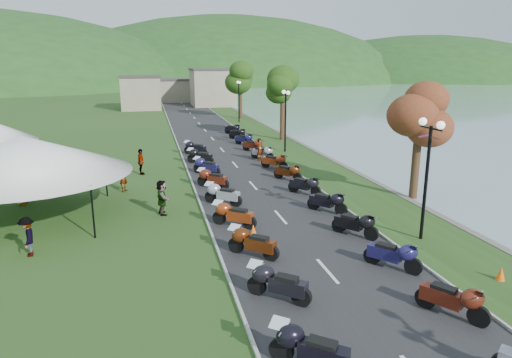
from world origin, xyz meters
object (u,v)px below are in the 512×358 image
pedestrian_a (125,191)px  pedestrian_b (55,192)px  vendor_tent_main (26,178)px  pedestrian_c (30,256)px

pedestrian_a → pedestrian_b: pedestrian_a is taller
vendor_tent_main → pedestrian_b: size_ratio=3.83×
pedestrian_a → pedestrian_b: (-3.89, 0.68, 0.00)m
pedestrian_c → vendor_tent_main: bearing=-176.7°
vendor_tent_main → pedestrian_b: vendor_tent_main is taller
pedestrian_b → pedestrian_c: pedestrian_b is taller
vendor_tent_main → pedestrian_a: size_ratio=3.71×
vendor_tent_main → pedestrian_b: bearing=87.3°
pedestrian_a → pedestrian_b: size_ratio=1.03×
vendor_tent_main → pedestrian_c: (0.96, -4.60, -2.00)m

